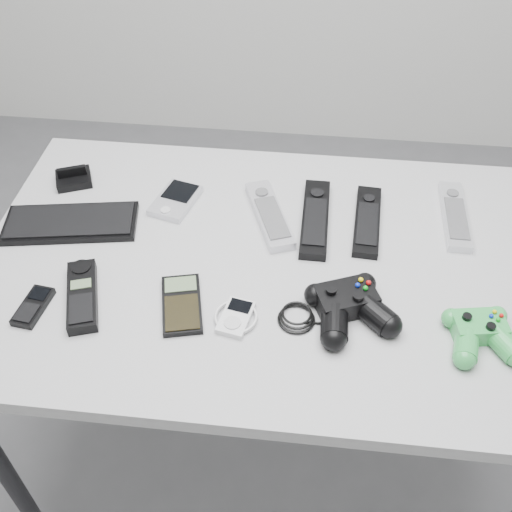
# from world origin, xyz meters

# --- Properties ---
(floor) EXTENTS (3.50, 3.50, 0.00)m
(floor) POSITION_xyz_m (0.00, 0.00, 0.00)
(floor) COLOR slate
(floor) RESTS_ON ground
(desk) EXTENTS (1.20, 0.77, 0.81)m
(desk) POSITION_xyz_m (0.03, 0.04, 0.74)
(desk) COLOR #9D9DA0
(desk) RESTS_ON floor
(pda_keyboard) EXTENTS (0.30, 0.17, 0.02)m
(pda_keyboard) POSITION_xyz_m (-0.41, 0.10, 0.82)
(pda_keyboard) COLOR black
(pda_keyboard) RESTS_ON desk
(dock_bracket) EXTENTS (0.10, 0.10, 0.04)m
(dock_bracket) POSITION_xyz_m (-0.45, 0.25, 0.83)
(dock_bracket) COLOR black
(dock_bracket) RESTS_ON desk
(pda) EXTENTS (0.11, 0.14, 0.02)m
(pda) POSITION_xyz_m (-0.20, 0.20, 0.82)
(pda) COLOR silver
(pda) RESTS_ON desk
(remote_silver_a) EXTENTS (0.13, 0.23, 0.02)m
(remote_silver_a) POSITION_xyz_m (0.02, 0.17, 0.82)
(remote_silver_a) COLOR silver
(remote_silver_a) RESTS_ON desk
(remote_black_a) EXTENTS (0.06, 0.25, 0.03)m
(remote_black_a) POSITION_xyz_m (0.12, 0.17, 0.82)
(remote_black_a) COLOR black
(remote_black_a) RESTS_ON desk
(remote_black_b) EXTENTS (0.07, 0.23, 0.02)m
(remote_black_b) POSITION_xyz_m (0.24, 0.17, 0.82)
(remote_black_b) COLOR black
(remote_black_b) RESTS_ON desk
(remote_silver_b) EXTENTS (0.05, 0.22, 0.02)m
(remote_silver_b) POSITION_xyz_m (0.43, 0.21, 0.82)
(remote_silver_b) COLOR silver
(remote_silver_b) RESTS_ON desk
(mobile_phone) EXTENTS (0.06, 0.10, 0.02)m
(mobile_phone) POSITION_xyz_m (-0.40, -0.15, 0.81)
(mobile_phone) COLOR black
(mobile_phone) RESTS_ON desk
(cordless_handset) EXTENTS (0.11, 0.18, 0.03)m
(cordless_handset) POSITION_xyz_m (-0.32, -0.11, 0.82)
(cordless_handset) COLOR black
(cordless_handset) RESTS_ON desk
(calculator) EXTENTS (0.11, 0.16, 0.01)m
(calculator) POSITION_xyz_m (-0.12, -0.11, 0.81)
(calculator) COLOR black
(calculator) RESTS_ON desk
(mp3_player) EXTENTS (0.10, 0.10, 0.02)m
(mp3_player) POSITION_xyz_m (-0.01, -0.13, 0.81)
(mp3_player) COLOR silver
(mp3_player) RESTS_ON desk
(controller_black) EXTENTS (0.31, 0.26, 0.05)m
(controller_black) POSITION_xyz_m (0.20, -0.09, 0.83)
(controller_black) COLOR black
(controller_black) RESTS_ON desk
(controller_green) EXTENTS (0.15, 0.16, 0.04)m
(controller_green) POSITION_xyz_m (0.43, -0.13, 0.83)
(controller_green) COLOR green
(controller_green) RESTS_ON desk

